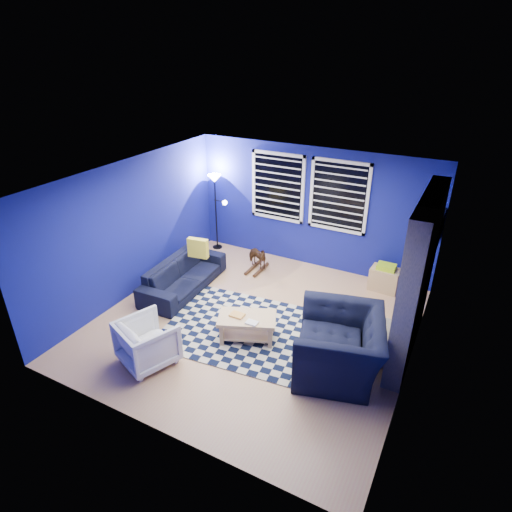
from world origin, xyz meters
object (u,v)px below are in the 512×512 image
(sofa, at_px, (184,275))
(armchair_bent, at_px, (148,342))
(coffee_table, at_px, (247,323))
(cabinet, at_px, (385,279))
(rocking_horse, at_px, (257,257))
(floor_lamp, at_px, (216,189))
(armchair_big, at_px, (339,345))
(tv, at_px, (438,233))

(sofa, bearing_deg, armchair_bent, -160.83)
(coffee_table, distance_m, cabinet, 3.01)
(rocking_horse, height_order, cabinet, rocking_horse)
(rocking_horse, bearing_deg, armchair_bent, -162.40)
(armchair_bent, relative_size, floor_lamp, 0.44)
(sofa, relative_size, armchair_bent, 2.59)
(sofa, height_order, rocking_horse, sofa)
(armchair_big, xyz_separation_m, coffee_table, (-1.50, 0.02, -0.13))
(sofa, relative_size, armchair_big, 1.47)
(armchair_big, distance_m, rocking_horse, 3.23)
(sofa, relative_size, cabinet, 3.60)
(floor_lamp, bearing_deg, sofa, -77.80)
(armchair_bent, height_order, coffee_table, armchair_bent)
(tv, height_order, floor_lamp, floor_lamp)
(armchair_big, distance_m, cabinet, 2.59)
(armchair_big, bearing_deg, armchair_bent, -81.39)
(coffee_table, relative_size, cabinet, 1.86)
(cabinet, bearing_deg, tv, -8.19)
(rocking_horse, bearing_deg, floor_lamp, 86.47)
(tv, distance_m, sofa, 4.61)
(coffee_table, xyz_separation_m, cabinet, (1.59, 2.56, -0.07))
(tv, height_order, cabinet, tv)
(tv, relative_size, cabinet, 1.81)
(floor_lamp, bearing_deg, armchair_big, -35.66)
(sofa, height_order, floor_lamp, floor_lamp)
(armchair_bent, relative_size, coffee_table, 0.75)
(rocking_horse, xyz_separation_m, floor_lamp, (-1.30, 0.55, 1.10))
(tv, xyz_separation_m, armchair_big, (-0.85, -2.43, -0.96))
(tv, bearing_deg, cabinet, 168.95)
(coffee_table, bearing_deg, sofa, 155.99)
(cabinet, bearing_deg, floor_lamp, -178.60)
(sofa, xyz_separation_m, cabinet, (3.41, 1.75, -0.05))
(coffee_table, bearing_deg, tv, 45.75)
(armchair_big, height_order, rocking_horse, armchair_big)
(sofa, distance_m, cabinet, 3.83)
(tv, relative_size, armchair_big, 0.74)
(sofa, xyz_separation_m, floor_lamp, (-0.40, 1.85, 1.12))
(sofa, bearing_deg, tv, -71.96)
(tv, relative_size, coffee_table, 0.97)
(sofa, xyz_separation_m, coffee_table, (1.83, -0.81, 0.02))
(sofa, height_order, coffee_table, sofa)
(tv, bearing_deg, sofa, -159.04)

